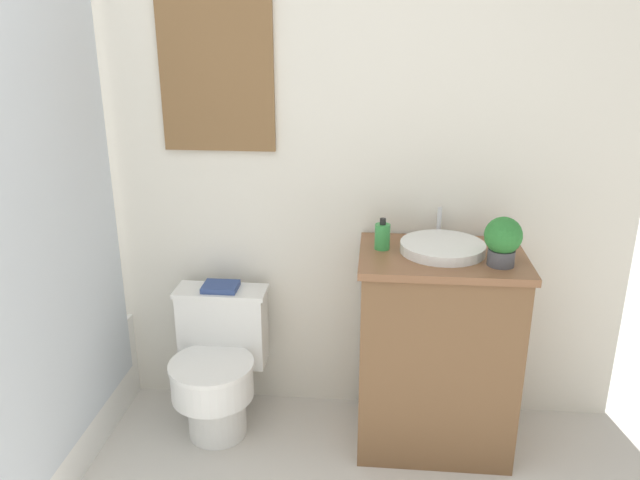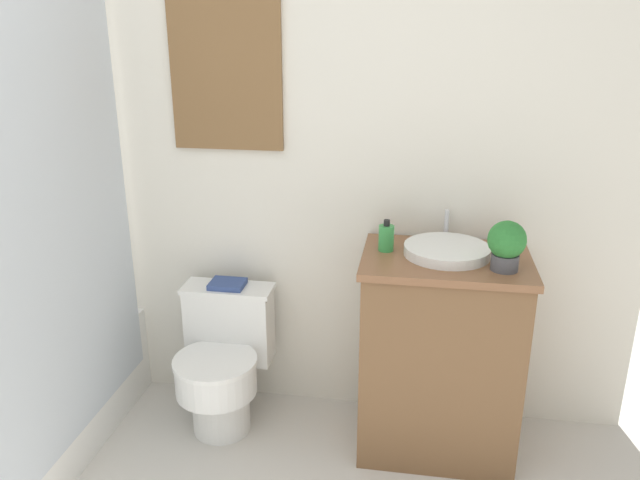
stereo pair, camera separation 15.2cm
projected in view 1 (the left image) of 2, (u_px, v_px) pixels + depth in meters
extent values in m
cube|color=silver|center=(236.00, 144.00, 2.71)|extent=(3.45, 0.05, 2.50)
cube|color=brown|center=(216.00, 67.00, 2.57)|extent=(0.48, 0.02, 0.69)
cube|color=silver|center=(216.00, 67.00, 2.57)|extent=(0.45, 0.01, 0.66)
cube|color=silver|center=(21.00, 244.00, 2.06)|extent=(0.01, 1.45, 1.78)
cylinder|color=white|center=(217.00, 411.00, 2.78)|extent=(0.26, 0.26, 0.22)
cylinder|color=white|center=(212.00, 381.00, 2.68)|extent=(0.35, 0.35, 0.14)
cylinder|color=white|center=(211.00, 365.00, 2.65)|extent=(0.36, 0.36, 0.02)
cube|color=white|center=(223.00, 328.00, 2.84)|extent=(0.39, 0.16, 0.34)
cube|color=white|center=(221.00, 291.00, 2.78)|extent=(0.41, 0.17, 0.02)
cube|color=brown|center=(436.00, 354.00, 2.64)|extent=(0.63, 0.45, 0.85)
cube|color=brown|center=(442.00, 257.00, 2.50)|extent=(0.66, 0.48, 0.03)
cylinder|color=white|center=(442.00, 247.00, 2.50)|extent=(0.34, 0.34, 0.04)
cylinder|color=silver|center=(439.00, 222.00, 2.67)|extent=(0.02, 0.02, 0.13)
cylinder|color=green|center=(382.00, 237.00, 2.53)|extent=(0.06, 0.06, 0.10)
cylinder|color=black|center=(383.00, 221.00, 2.51)|extent=(0.02, 0.02, 0.03)
cylinder|color=#4C4C51|center=(501.00, 257.00, 2.37)|extent=(0.10, 0.10, 0.06)
sphere|color=#2D7A33|center=(503.00, 235.00, 2.34)|extent=(0.14, 0.14, 0.14)
cube|color=#33477F|center=(221.00, 287.00, 2.77)|extent=(0.15, 0.12, 0.02)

